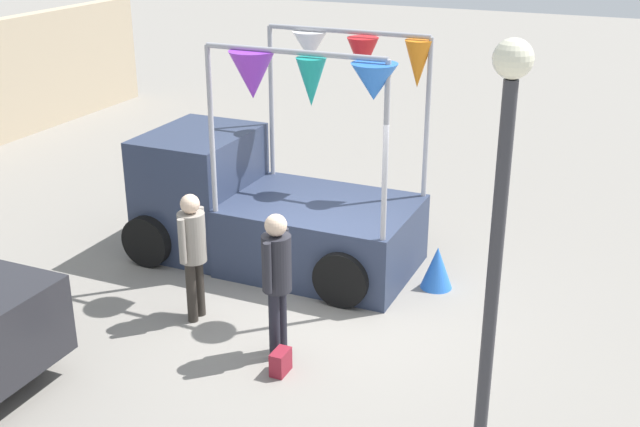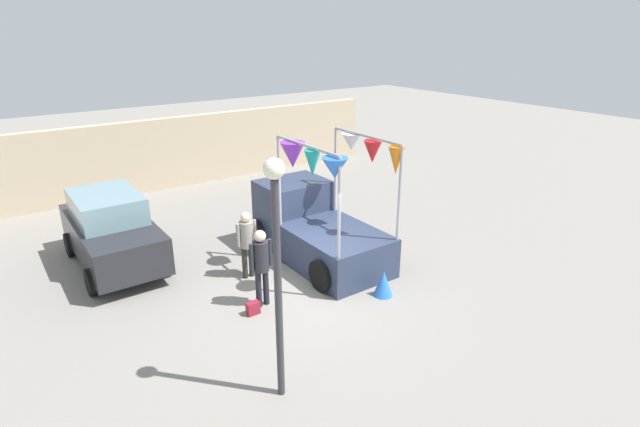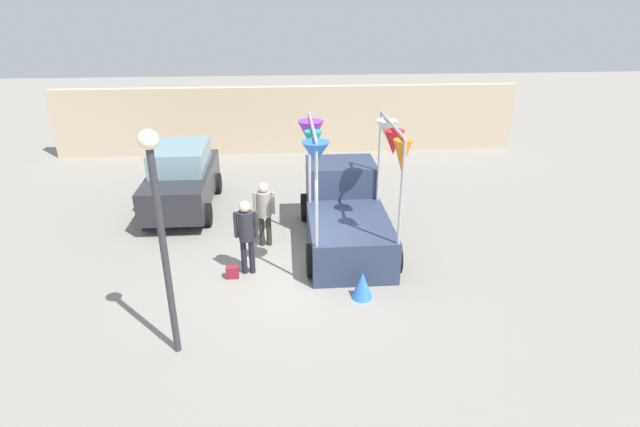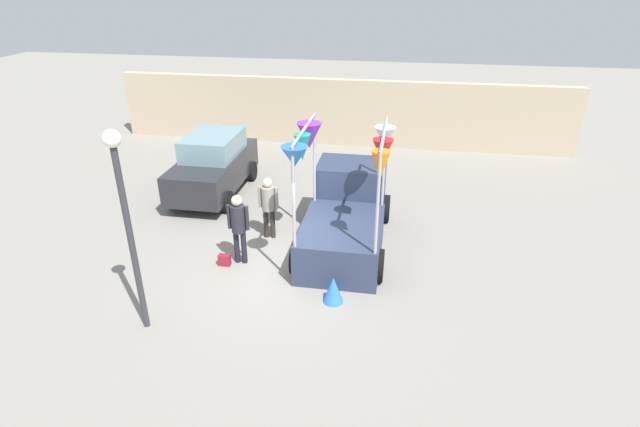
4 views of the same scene
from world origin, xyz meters
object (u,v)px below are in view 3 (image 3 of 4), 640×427
object	(u,v)px
parked_car	(182,178)
folded_kite_bundle_azure	(362,285)
person_customer	(246,230)
handbag	(232,272)
person_vendor	(264,208)
vendor_truck	(344,208)
street_lamp	(159,217)

from	to	relation	value
parked_car	folded_kite_bundle_azure	bearing A→B (deg)	-48.62
person_customer	handbag	distance (m)	1.02
parked_car	person_vendor	distance (m)	3.56
parked_car	person_customer	xyz separation A→B (m)	(2.10, -3.93, 0.13)
handbag	folded_kite_bundle_azure	world-z (taller)	folded_kite_bundle_azure
vendor_truck	folded_kite_bundle_azure	world-z (taller)	vendor_truck
folded_kite_bundle_azure	person_customer	bearing A→B (deg)	153.55
vendor_truck	street_lamp	bearing A→B (deg)	-130.26
parked_car	street_lamp	xyz separation A→B (m)	(0.97, -6.57, 1.69)
person_customer	folded_kite_bundle_azure	bearing A→B (deg)	-26.45
vendor_truck	parked_car	size ratio (longest dim) A/B	1.04
person_customer	folded_kite_bundle_azure	world-z (taller)	person_customer
person_vendor	street_lamp	size ratio (longest dim) A/B	0.42
person_vendor	folded_kite_bundle_azure	bearing A→B (deg)	-51.05
vendor_truck	parked_car	world-z (taller)	vendor_truck
street_lamp	person_vendor	bearing A→B (deg)	69.59
person_customer	handbag	world-z (taller)	person_customer
person_vendor	handbag	bearing A→B (deg)	-114.59
parked_car	vendor_truck	bearing A→B (deg)	-28.62
person_vendor	person_customer	bearing A→B (deg)	-104.92
vendor_truck	person_customer	distance (m)	2.81
street_lamp	folded_kite_bundle_azure	xyz separation A→B (m)	(3.56, 1.43, -2.33)
handbag	folded_kite_bundle_azure	xyz separation A→B (m)	(2.78, -1.01, 0.16)
street_lamp	person_customer	bearing A→B (deg)	66.90
folded_kite_bundle_azure	vendor_truck	bearing A→B (deg)	91.30
street_lamp	vendor_truck	bearing A→B (deg)	49.74
parked_car	person_customer	distance (m)	4.46
parked_car	handbag	size ratio (longest dim) A/B	14.29
person_vendor	vendor_truck	bearing A→B (deg)	3.96
parked_car	folded_kite_bundle_azure	size ratio (longest dim) A/B	6.67
folded_kite_bundle_azure	street_lamp	bearing A→B (deg)	-158.17
vendor_truck	person_customer	xyz separation A→B (m)	(-2.37, -1.49, 0.18)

